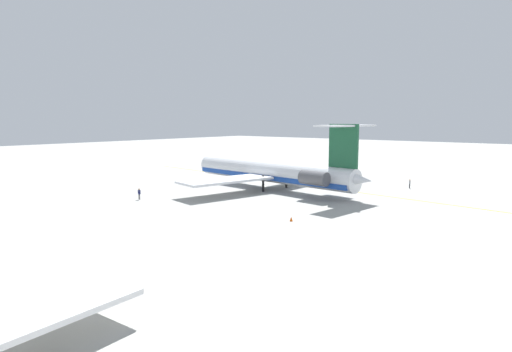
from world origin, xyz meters
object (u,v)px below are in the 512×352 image
object	(u,v)px
ground_crew_portside	(139,193)
ground_crew_starboard	(269,168)
safety_cone_nose	(266,170)
ground_crew_near_tail	(252,168)
ground_crew_near_nose	(410,183)
safety_cone_wingtip	(291,219)
main_jetliner	(275,172)

from	to	relation	value
ground_crew_portside	ground_crew_starboard	distance (m)	39.60
ground_crew_starboard	safety_cone_nose	distance (m)	3.12
ground_crew_near_tail	safety_cone_nose	world-z (taller)	ground_crew_near_tail
ground_crew_portside	safety_cone_nose	distance (m)	41.97
ground_crew_near_tail	safety_cone_nose	size ratio (longest dim) A/B	3.25
ground_crew_near_nose	ground_crew_starboard	bearing A→B (deg)	-60.59
ground_crew_portside	safety_cone_wingtip	size ratio (longest dim) A/B	3.18
ground_crew_near_nose	ground_crew_near_tail	xyz separation A→B (m)	(36.43, 0.34, 0.09)
main_jetliner	ground_crew_near_tail	xyz separation A→B (m)	(18.53, -16.10, -2.03)
main_jetliner	ground_crew_near_tail	distance (m)	24.63
ground_crew_near_tail	ground_crew_starboard	size ratio (longest dim) A/B	1.00
main_jetliner	safety_cone_wingtip	xyz separation A→B (m)	(-15.76, 17.89, -2.88)
main_jetliner	ground_crew_portside	distance (m)	23.42
safety_cone_nose	main_jetliner	bearing A→B (deg)	130.78
ground_crew_starboard	safety_cone_wingtip	world-z (taller)	ground_crew_starboard
main_jetliner	safety_cone_nose	xyz separation A→B (m)	(17.70, -20.52, -2.88)
ground_crew_portside	safety_cone_nose	size ratio (longest dim) A/B	3.18
ground_crew_near_nose	safety_cone_nose	xyz separation A→B (m)	(35.59, -4.08, -0.77)
safety_cone_wingtip	ground_crew_near_tail	bearing A→B (deg)	-44.74
ground_crew_portside	ground_crew_starboard	world-z (taller)	ground_crew_starboard
safety_cone_nose	safety_cone_wingtip	xyz separation A→B (m)	(-33.46, 38.41, 0.00)
ground_crew_portside	safety_cone_nose	xyz separation A→B (m)	(7.18, -41.34, -0.83)
main_jetliner	ground_crew_near_nose	bearing A→B (deg)	-131.09
main_jetliner	ground_crew_starboard	distance (m)	24.19
main_jetliner	safety_cone_nose	size ratio (longest dim) A/B	72.33
ground_crew_starboard	safety_cone_wingtip	bearing A→B (deg)	135.84
main_jetliner	safety_cone_wingtip	distance (m)	24.02
safety_cone_nose	safety_cone_wingtip	distance (m)	50.94
ground_crew_near_tail	ground_crew_starboard	distance (m)	3.84
ground_crew_starboard	ground_crew_portside	bearing A→B (deg)	102.38
ground_crew_near_nose	safety_cone_wingtip	size ratio (longest dim) A/B	3.00
ground_crew_near_tail	ground_crew_portside	bearing A→B (deg)	174.12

